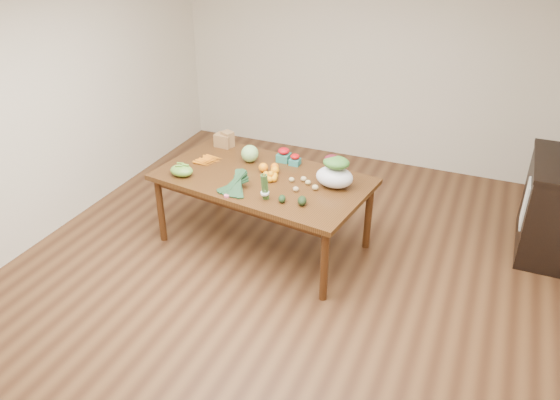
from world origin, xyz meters
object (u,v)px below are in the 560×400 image
at_px(paper_bag, 224,139).
at_px(cabbage, 250,154).
at_px(cabinet, 553,206).
at_px(dining_table, 263,211).
at_px(asparagus_bundle, 265,187).
at_px(salad_bag, 335,173).
at_px(mandarin_cluster, 271,175).
at_px(kale_bunch, 233,184).

height_order(paper_bag, cabbage, cabbage).
bearing_deg(cabbage, paper_bag, 150.81).
distance_m(cabinet, paper_bag, 3.34).
height_order(dining_table, asparagus_bundle, asparagus_bundle).
xyz_separation_m(cabbage, salad_bag, (0.94, -0.19, 0.05)).
bearing_deg(dining_table, mandarin_cluster, -5.64).
distance_m(dining_table, kale_bunch, 0.61).
bearing_deg(kale_bunch, cabinet, 35.35).
bearing_deg(cabbage, salad_bag, -11.12).
distance_m(paper_bag, mandarin_cluster, 0.93).
distance_m(cabbage, salad_bag, 0.96).
bearing_deg(paper_bag, cabbage, -29.19).
xyz_separation_m(cabinet, asparagus_bundle, (-2.40, -1.40, 0.40)).
height_order(cabbage, salad_bag, salad_bag).
relative_size(cabinet, cabbage, 5.90).
bearing_deg(cabinet, mandarin_cluster, -157.57).
relative_size(paper_bag, asparagus_bundle, 0.94).
height_order(cabinet, mandarin_cluster, cabinet).
height_order(dining_table, cabbage, cabbage).
relative_size(cabbage, kale_bunch, 0.43).
bearing_deg(cabbage, asparagus_bundle, -54.92).
height_order(cabinet, asparagus_bundle, asparagus_bundle).
relative_size(cabinet, asparagus_bundle, 4.08).
xyz_separation_m(kale_bunch, asparagus_bundle, (0.32, -0.01, 0.05)).
distance_m(kale_bunch, salad_bag, 0.92).
xyz_separation_m(paper_bag, mandarin_cluster, (0.77, -0.52, -0.04)).
distance_m(dining_table, mandarin_cluster, 0.43).
distance_m(mandarin_cluster, asparagus_bundle, 0.39).
relative_size(dining_table, mandarin_cluster, 11.02).
xyz_separation_m(cabinet, paper_bag, (-3.28, -0.51, 0.36)).
relative_size(mandarin_cluster, asparagus_bundle, 0.72).
bearing_deg(mandarin_cluster, salad_bag, 9.72).
relative_size(cabinet, paper_bag, 4.34).
distance_m(cabinet, asparagus_bundle, 2.81).
height_order(cabbage, mandarin_cluster, cabbage).
bearing_deg(cabinet, kale_bunch, -152.81).
xyz_separation_m(dining_table, mandarin_cluster, (0.09, -0.02, 0.42)).
distance_m(dining_table, cabinet, 2.79).
xyz_separation_m(paper_bag, cabbage, (0.42, -0.23, 0.00)).
bearing_deg(kale_bunch, mandarin_cluster, 68.00).
xyz_separation_m(kale_bunch, salad_bag, (0.80, 0.46, 0.05)).
relative_size(dining_table, salad_bag, 5.76).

